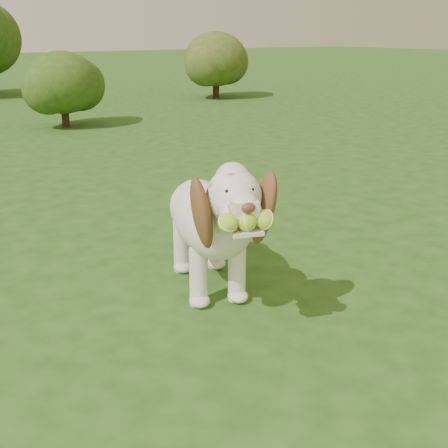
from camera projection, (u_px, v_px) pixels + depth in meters
ground at (259, 291)px, 3.41m from camera, size 80.00×80.00×0.00m
dog at (212, 217)px, 3.24m from camera, size 0.76×1.35×0.89m
shrub_c at (62, 83)px, 8.96m from camera, size 1.16×1.16×1.20m
shrub_d at (216, 59)px, 12.85m from camera, size 1.43×1.43×1.48m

